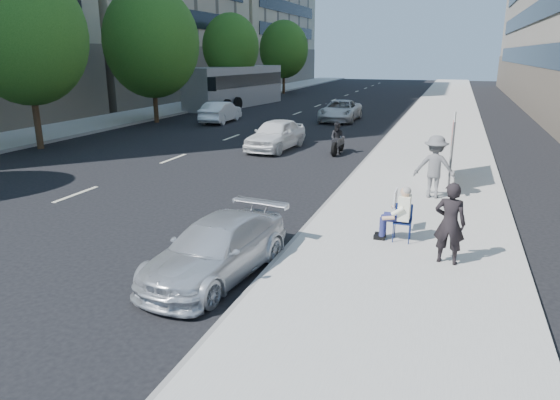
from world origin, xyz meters
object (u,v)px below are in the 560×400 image
at_px(parked_sedan, 217,249).
at_px(white_sedan_far, 340,111).
at_px(protest_banner, 452,145).
at_px(bus, 236,87).
at_px(seated_protester, 398,210).
at_px(white_sedan_near, 276,134).
at_px(motorcycle, 338,140).
at_px(white_sedan_mid, 221,112).
at_px(pedestrian_woman, 450,223).
at_px(jogger, 435,167).

relative_size(parked_sedan, white_sedan_far, 0.80).
height_order(protest_banner, bus, bus).
distance_m(parked_sedan, bus, 34.10).
relative_size(seated_protester, white_sedan_far, 0.27).
distance_m(white_sedan_near, motorcycle, 2.99).
xyz_separation_m(seated_protester, white_sedan_far, (-6.21, 21.84, -0.19)).
relative_size(protest_banner, white_sedan_mid, 0.74).
height_order(white_sedan_far, bus, bus).
height_order(pedestrian_woman, protest_banner, protest_banner).
height_order(white_sedan_mid, white_sedan_far, white_sedan_far).
height_order(parked_sedan, white_sedan_far, white_sedan_far).
bearing_deg(jogger, protest_banner, -100.00).
relative_size(jogger, white_sedan_near, 0.45).
bearing_deg(pedestrian_woman, white_sedan_far, -65.19).
height_order(jogger, motorcycle, jogger).
xyz_separation_m(protest_banner, white_sedan_mid, (-14.47, 12.19, -0.72)).
distance_m(white_sedan_near, white_sedan_mid, 10.32).
distance_m(white_sedan_mid, bus, 10.52).
bearing_deg(parked_sedan, bus, 120.99).
relative_size(jogger, white_sedan_far, 0.38).
xyz_separation_m(pedestrian_woman, parked_sedan, (-4.40, -1.84, -0.44)).
bearing_deg(pedestrian_woman, bus, -51.76).
height_order(white_sedan_near, white_sedan_far, white_sedan_near).
relative_size(white_sedan_near, white_sedan_mid, 1.01).
distance_m(pedestrian_woman, white_sedan_far, 24.00).
bearing_deg(white_sedan_far, seated_protester, -75.16).
bearing_deg(white_sedan_mid, parked_sedan, 112.13).
bearing_deg(parked_sedan, motorcycle, 100.05).
relative_size(seated_protester, jogger, 0.69).
height_order(seated_protester, pedestrian_woman, pedestrian_woman).
distance_m(protest_banner, white_sedan_mid, 18.94).
relative_size(white_sedan_near, motorcycle, 2.04).
relative_size(jogger, pedestrian_woman, 1.09).
xyz_separation_m(seated_protester, jogger, (0.60, 4.05, 0.22)).
bearing_deg(motorcycle, white_sedan_mid, 143.55).
distance_m(jogger, white_sedan_mid, 20.17).
bearing_deg(white_sedan_mid, bus, -74.93).
bearing_deg(white_sedan_mid, white_sedan_near, 126.73).
distance_m(pedestrian_woman, protest_banner, 7.34).
height_order(jogger, white_sedan_far, jogger).
bearing_deg(motorcycle, bus, 129.07).
height_order(seated_protester, white_sedan_far, seated_protester).
bearing_deg(seated_protester, white_sedan_mid, 125.98).
xyz_separation_m(pedestrian_woman, bus, (-17.88, 29.46, 0.62)).
bearing_deg(bus, protest_banner, -43.63).
distance_m(jogger, protest_banner, 2.33).
height_order(parked_sedan, bus, bus).
bearing_deg(jogger, white_sedan_far, -68.35).
xyz_separation_m(seated_protester, bus, (-16.75, 28.45, 0.76)).
height_order(jogger, protest_banner, protest_banner).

